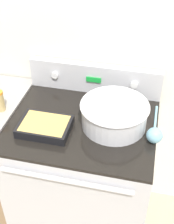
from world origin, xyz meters
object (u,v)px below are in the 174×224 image
Objects in this scene: mixing_bowl at (114,114)px; spice_jar_orange_cap at (0,101)px; casserole_dish at (45,126)px; ladle at (155,134)px.

mixing_bowl reaches higher than spice_jar_orange_cap.
mixing_bowl is 1.35× the size of casserole_dish.
ladle is 2.71× the size of spice_jar_orange_cap.
spice_jar_orange_cap is (-0.64, -0.03, -0.00)m from mixing_bowl.
casserole_dish is 2.20× the size of spice_jar_orange_cap.
mixing_bowl is 0.37m from casserole_dish.
ladle is 0.86m from spice_jar_orange_cap.
mixing_bowl is at bearing 19.92° from casserole_dish.
casserole_dish is at bearing -160.08° from mixing_bowl.
mixing_bowl is at bearing 2.56° from spice_jar_orange_cap.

